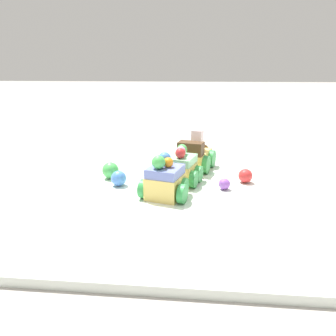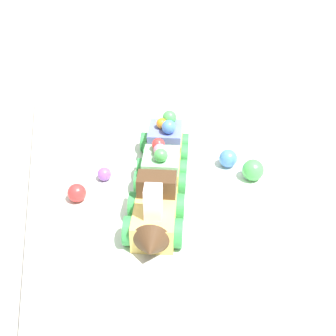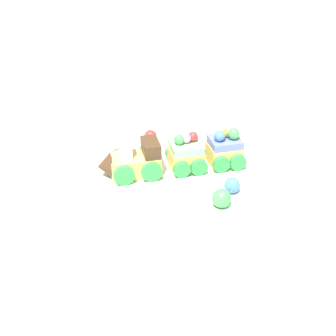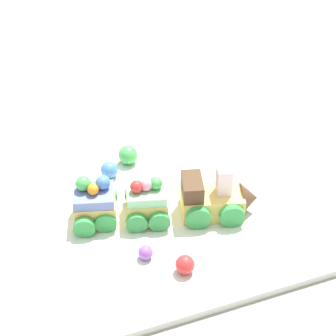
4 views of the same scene
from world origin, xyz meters
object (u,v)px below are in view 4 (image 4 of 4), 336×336
object	(u,v)px
gumball_red	(185,265)
cake_car_blueberry	(95,204)
gumball_purple	(146,252)
gumball_blue	(109,170)
cake_train_locomotive	(217,199)
cake_car_mint	(147,202)
gumball_green	(128,155)

from	to	relation	value
gumball_red	cake_car_blueberry	bearing A→B (deg)	120.91
cake_car_blueberry	gumball_purple	xyz separation A→B (m)	(0.04, -0.10, -0.02)
gumball_blue	gumball_purple	distance (m)	0.19
cake_car_blueberry	gumball_red	xyz separation A→B (m)	(0.08, -0.14, -0.01)
cake_train_locomotive	gumball_blue	bearing A→B (deg)	148.11
cake_train_locomotive	gumball_red	bearing A→B (deg)	-117.32
gumball_blue	gumball_purple	world-z (taller)	gumball_blue
cake_car_mint	gumball_green	distance (m)	0.14
cake_train_locomotive	gumball_green	distance (m)	0.18
gumball_purple	cake_car_blueberry	bearing A→B (deg)	113.55
cake_car_blueberry	gumball_green	distance (m)	0.14
cake_car_blueberry	gumball_blue	distance (m)	0.10
cake_car_mint	gumball_red	bearing A→B (deg)	-68.77
cake_car_mint	gumball_green	xyz separation A→B (m)	(0.01, 0.13, -0.01)
gumball_green	cake_car_mint	bearing A→B (deg)	-95.15
cake_train_locomotive	gumball_purple	distance (m)	0.14
cake_car_mint	gumball_green	bearing A→B (deg)	100.18
cake_car_mint	cake_car_blueberry	distance (m)	0.07
cake_car_mint	gumball_purple	distance (m)	0.09
gumball_green	gumball_purple	bearing A→B (deg)	-100.73
gumball_red	gumball_purple	bearing A→B (deg)	134.83
gumball_green	gumball_blue	distance (m)	0.05
cake_train_locomotive	cake_car_blueberry	bearing A→B (deg)	179.85
gumball_red	gumball_purple	size ratio (longest dim) A/B	1.28
gumball_green	gumball_red	distance (m)	0.25
cake_train_locomotive	gumball_blue	distance (m)	0.19
gumball_green	gumball_red	size ratio (longest dim) A/B	1.22
cake_train_locomotive	gumball_blue	xyz separation A→B (m)	(-0.13, 0.14, -0.01)
cake_train_locomotive	gumball_purple	xyz separation A→B (m)	(-0.13, -0.05, -0.01)
gumball_purple	cake_car_mint	bearing A→B (deg)	70.32
cake_car_mint	gumball_green	size ratio (longest dim) A/B	2.71
gumball_red	gumball_purple	world-z (taller)	gumball_red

